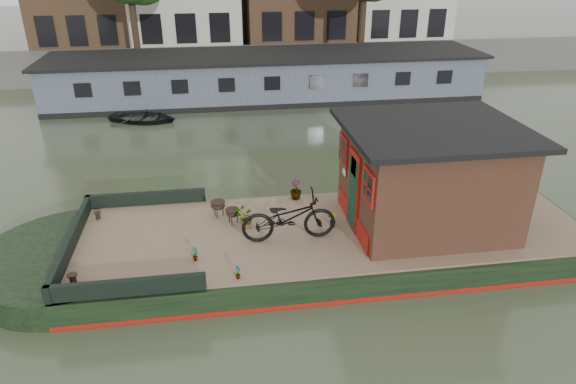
{
  "coord_description": "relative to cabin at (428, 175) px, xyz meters",
  "views": [
    {
      "loc": [
        -2.65,
        -10.26,
        6.69
      ],
      "look_at": [
        -1.03,
        0.5,
        1.44
      ],
      "focal_mm": 32.0,
      "sensor_mm": 36.0,
      "label": 1
    }
  ],
  "objects": [
    {
      "name": "quay",
      "position": [
        -2.19,
        20.5,
        -1.43
      ],
      "size": [
        60.0,
        6.0,
        0.9
      ],
      "primitive_type": "cube",
      "color": "#47443F",
      "rests_on": "ground"
    },
    {
      "name": "bicycle",
      "position": [
        -3.32,
        -0.32,
        -0.67
      ],
      "size": [
        2.13,
        0.77,
        1.11
      ],
      "primitive_type": "imported",
      "rotation": [
        0.0,
        0.0,
        1.59
      ],
      "color": "black",
      "rests_on": "houseboat_deck"
    },
    {
      "name": "bow_bulwark",
      "position": [
        -7.25,
        0.0,
        -1.05
      ],
      "size": [
        3.0,
        4.0,
        0.35
      ],
      "color": "black",
      "rests_on": "houseboat_deck"
    },
    {
      "name": "cabin",
      "position": [
        0.0,
        0.0,
        0.0
      ],
      "size": [
        4.0,
        3.5,
        2.42
      ],
      "color": "black",
      "rests_on": "houseboat_deck"
    },
    {
      "name": "bollard_port",
      "position": [
        -7.79,
        1.3,
        -1.14
      ],
      "size": [
        0.16,
        0.16,
        0.18
      ],
      "primitive_type": "cylinder",
      "color": "black",
      "rests_on": "houseboat_deck"
    },
    {
      "name": "brazier_front",
      "position": [
        -4.54,
        0.58,
        -1.03
      ],
      "size": [
        0.45,
        0.45,
        0.39
      ],
      "primitive_type": null,
      "rotation": [
        0.0,
        0.0,
        -0.31
      ],
      "color": "black",
      "rests_on": "houseboat_deck"
    },
    {
      "name": "houseboat_hull",
      "position": [
        -3.52,
        0.0,
        -1.6
      ],
      "size": [
        14.01,
        4.02,
        0.6
      ],
      "color": "black",
      "rests_on": "ground"
    },
    {
      "name": "brazier_rear",
      "position": [
        -4.87,
        1.0,
        -1.02
      ],
      "size": [
        0.43,
        0.43,
        0.41
      ],
      "primitive_type": null,
      "rotation": [
        0.0,
        0.0,
        -0.13
      ],
      "color": "black",
      "rests_on": "houseboat_deck"
    },
    {
      "name": "potted_plant_a",
      "position": [
        -5.42,
        -0.9,
        -1.06
      ],
      "size": [
        0.21,
        0.2,
        0.34
      ],
      "primitive_type": "imported",
      "rotation": [
        0.0,
        0.0,
        0.64
      ],
      "color": "#A35D2E",
      "rests_on": "houseboat_deck"
    },
    {
      "name": "far_houseboat",
      "position": [
        -2.19,
        14.0,
        -0.91
      ],
      "size": [
        20.4,
        4.4,
        2.11
      ],
      "color": "#50576B",
      "rests_on": "ground"
    },
    {
      "name": "ground",
      "position": [
        -2.19,
        0.0,
        -1.88
      ],
      "size": [
        120.0,
        120.0,
        0.0
      ],
      "primitive_type": "plane",
      "color": "#323C26",
      "rests_on": "ground"
    },
    {
      "name": "bollard_stbd",
      "position": [
        -7.79,
        -1.38,
        -1.12
      ],
      "size": [
        0.2,
        0.2,
        0.22
      ],
      "primitive_type": "cylinder",
      "color": "black",
      "rests_on": "houseboat_deck"
    },
    {
      "name": "potted_plant_e",
      "position": [
        -4.56,
        -1.7,
        -1.07
      ],
      "size": [
        0.18,
        0.2,
        0.32
      ],
      "primitive_type": "imported",
      "rotation": [
        0.0,
        0.0,
        1.1
      ],
      "color": "#984A2C",
      "rests_on": "houseboat_deck"
    },
    {
      "name": "potted_plant_d",
      "position": [
        -2.83,
        1.7,
        -0.96
      ],
      "size": [
        0.41,
        0.41,
        0.53
      ],
      "primitive_type": "imported",
      "rotation": [
        0.0,
        0.0,
        5.24
      ],
      "color": "maroon",
      "rests_on": "houseboat_deck"
    },
    {
      "name": "dinghy",
      "position": [
        -7.76,
        11.12,
        -1.58
      ],
      "size": [
        3.34,
        2.83,
        0.59
      ],
      "primitive_type": "imported",
      "rotation": [
        0.0,
        0.0,
        1.24
      ],
      "color": "black",
      "rests_on": "ground"
    },
    {
      "name": "potted_plant_b",
      "position": [
        -2.21,
        0.1,
        -1.06
      ],
      "size": [
        0.17,
        0.2,
        0.34
      ],
      "primitive_type": "imported",
      "rotation": [
        0.0,
        0.0,
        1.67
      ],
      "color": "maroon",
      "rests_on": "houseboat_deck"
    },
    {
      "name": "potted_plant_c",
      "position": [
        -4.25,
        0.36,
        -0.99
      ],
      "size": [
        0.54,
        0.51,
        0.48
      ],
      "primitive_type": "imported",
      "rotation": [
        0.0,
        0.0,
        3.51
      ],
      "color": "brown",
      "rests_on": "houseboat_deck"
    },
    {
      "name": "houseboat_deck",
      "position": [
        -2.19,
        0.0,
        -1.25
      ],
      "size": [
        11.8,
        3.8,
        0.05
      ],
      "primitive_type": "cube",
      "color": "#785E4A",
      "rests_on": "houseboat_hull"
    }
  ]
}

